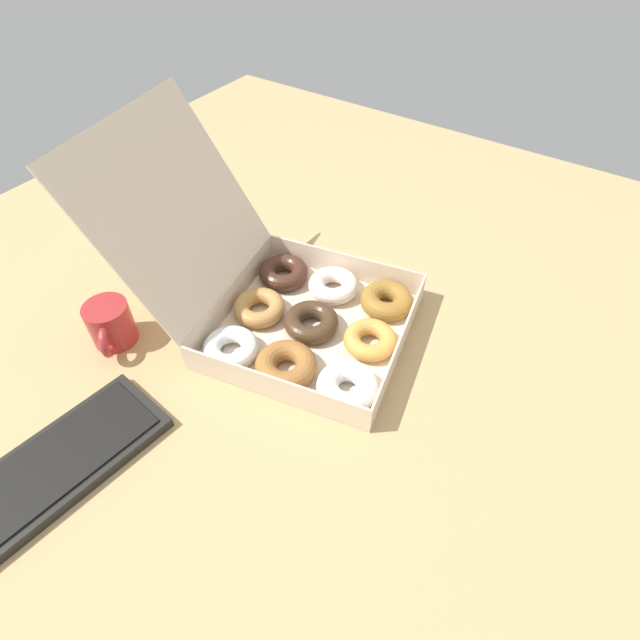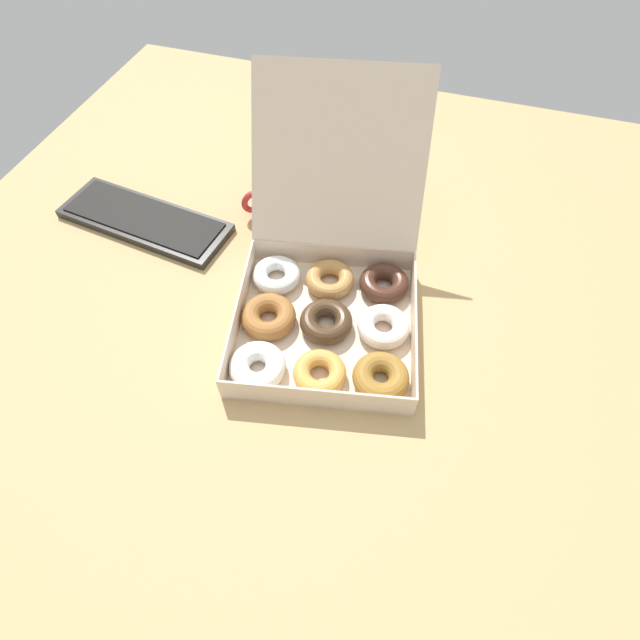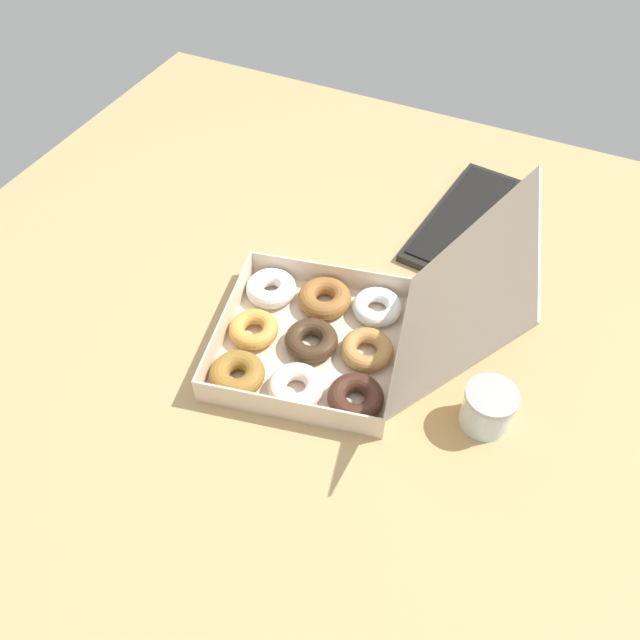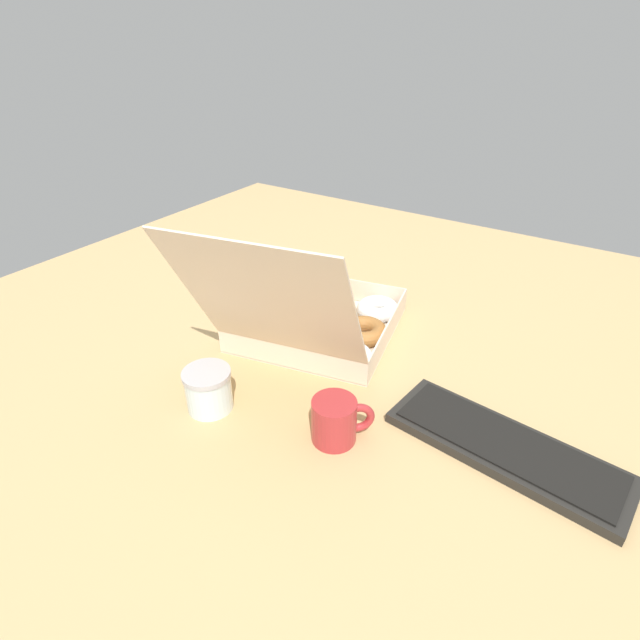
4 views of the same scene
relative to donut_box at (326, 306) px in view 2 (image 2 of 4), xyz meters
The scene contains 5 objects.
ground_plane 5.28cm from the donut_box, 34.69° to the right, with size 180.00×180.00×2.00cm, color tan.
donut_box is the anchor object (origin of this frame).
keyboard 48.71cm from the donut_box, 164.12° to the left, with size 40.59×18.23×2.20cm.
coffee_mug 33.45cm from the donut_box, 129.18° to the left, with size 9.63×9.23×8.08cm.
glass_jar 31.93cm from the donut_box, 84.82° to the left, with size 8.90×8.90×8.20cm.
Camera 2 is at (14.74, -54.10, 78.55)cm, focal length 28.00 mm.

